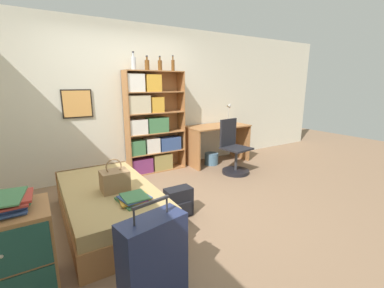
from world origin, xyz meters
The scene contains 18 objects.
ground_plane centered at (0.00, 0.00, 0.00)m, with size 14.00×14.00×0.00m, color #84664C.
wall_back centered at (0.00, 1.60, 1.30)m, with size 10.00×0.09×2.60m.
bed centered at (-0.72, 0.02, 0.21)m, with size 0.97×1.82×0.43m.
handbag centered at (-0.68, -0.14, 0.55)m, with size 0.29×0.23×0.37m.
book_stack_on_bed centered at (-0.59, -0.51, 0.46)m, with size 0.32×0.37×0.06m.
suitcase centered at (-0.75, -1.36, 0.35)m, with size 0.51×0.30×0.82m.
dresser centered at (-1.63, -0.78, 0.36)m, with size 0.60×0.49×0.71m.
magazine_pile_on_dresser centered at (-1.58, -0.73, 0.76)m, with size 0.31×0.39×0.10m.
bookcase centered at (0.40, 1.40, 0.84)m, with size 1.07×0.29×1.81m.
bottle_green centered at (0.15, 1.41, 1.93)m, with size 0.08×0.08×0.30m.
bottle_brown centered at (0.38, 1.41, 1.91)m, with size 0.08×0.08×0.24m.
bottle_clear centered at (0.61, 1.39, 1.91)m, with size 0.07×0.07×0.25m.
bottle_blue centered at (0.88, 1.41, 1.92)m, with size 0.06×0.06×0.27m.
desk centered at (1.77, 1.23, 0.54)m, with size 1.28×0.64×0.77m.
desk_lamp centered at (2.16, 1.34, 1.08)m, with size 0.15×0.11×0.45m.
desk_chair centered at (1.65, 0.56, 0.31)m, with size 0.51×0.51×0.97m.
backpack centered at (0.03, -0.32, 0.18)m, with size 0.33×0.22×0.36m.
waste_bin centered at (1.59, 1.17, 0.12)m, with size 0.27×0.27×0.23m.
Camera 1 is at (-1.35, -2.86, 1.59)m, focal length 24.00 mm.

